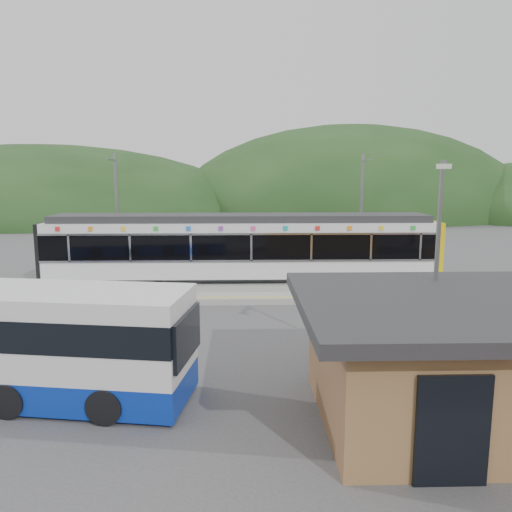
{
  "coord_description": "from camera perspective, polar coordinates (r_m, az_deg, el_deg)",
  "views": [
    {
      "loc": [
        0.11,
        -20.03,
        5.8
      ],
      "look_at": [
        0.7,
        1.0,
        2.37
      ],
      "focal_mm": 35.0,
      "sensor_mm": 36.0,
      "label": 1
    }
  ],
  "objects": [
    {
      "name": "catenary_mast_west",
      "position": [
        29.54,
        -15.59,
        4.75
      ],
      "size": [
        0.18,
        1.8,
        7.0
      ],
      "color": "slate",
      "rests_on": "ground"
    },
    {
      "name": "yellow_line",
      "position": [
        22.71,
        -1.85,
        -4.74
      ],
      "size": [
        26.0,
        0.1,
        0.01
      ],
      "primitive_type": "cube",
      "color": "yellow",
      "rests_on": "platform"
    },
    {
      "name": "hills",
      "position": [
        26.68,
        11.62,
        -3.49
      ],
      "size": [
        146.0,
        149.0,
        26.0
      ],
      "color": "#1E3D19",
      "rests_on": "ground"
    },
    {
      "name": "train",
      "position": [
        26.3,
        -1.65,
        1.1
      ],
      "size": [
        20.44,
        3.01,
        3.74
      ],
      "color": "black",
      "rests_on": "ground"
    },
    {
      "name": "catenary_mast_east",
      "position": [
        29.49,
        11.95,
        4.88
      ],
      "size": [
        0.18,
        1.8,
        7.0
      ],
      "color": "slate",
      "rests_on": "ground"
    },
    {
      "name": "station_shelter",
      "position": [
        13.2,
        25.41,
        -10.42
      ],
      "size": [
        9.2,
        6.2,
        3.0
      ],
      "color": "brown",
      "rests_on": "ground"
    },
    {
      "name": "lamp_post",
      "position": [
        14.06,
        20.18,
        0.06
      ],
      "size": [
        0.46,
        1.13,
        6.19
      ],
      "rotation": [
        0.0,
        0.0,
        -0.34
      ],
      "color": "slate",
      "rests_on": "ground"
    },
    {
      "name": "ground",
      "position": [
        20.86,
        -1.87,
        -6.89
      ],
      "size": [
        120.0,
        120.0,
        0.0
      ],
      "primitive_type": "plane",
      "color": "#4C4C4F",
      "rests_on": "ground"
    },
    {
      "name": "platform",
      "position": [
        24.01,
        -1.84,
        -4.35
      ],
      "size": [
        26.0,
        3.2,
        0.3
      ],
      "primitive_type": "cube",
      "color": "#9E9E99",
      "rests_on": "ground"
    }
  ]
}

